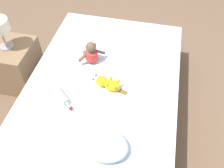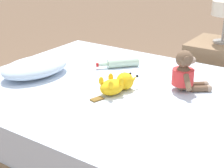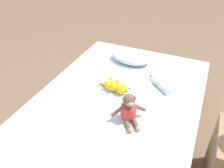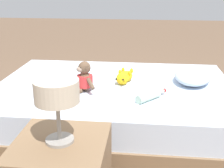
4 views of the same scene
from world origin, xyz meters
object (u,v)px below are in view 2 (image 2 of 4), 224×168
plush_monkey (185,74)px  glass_bottle (122,63)px  bed (134,129)px  nightstand (218,76)px  pillow (35,67)px  plush_yellow_creature (118,84)px

plush_monkey → glass_bottle: (0.13, 0.50, -0.07)m
bed → nightstand: 1.06m
pillow → plush_monkey: plush_monkey is taller
glass_bottle → nightstand: bearing=-31.0°
bed → plush_yellow_creature: (-0.06, 0.08, 0.29)m
nightstand → pillow: bearing=145.4°
bed → nightstand: nightstand is taller
plush_monkey → nightstand: plush_monkey is taller
plush_yellow_creature → pillow: bearing=96.9°
plush_monkey → nightstand: bearing=3.9°
pillow → plush_monkey: bearing=-70.8°
pillow → plush_yellow_creature: (0.07, -0.57, -0.01)m
bed → pillow: pillow is taller
plush_monkey → plush_yellow_creature: (-0.23, 0.30, -0.05)m
plush_monkey → plush_yellow_creature: size_ratio=0.78×
plush_monkey → glass_bottle: plush_monkey is taller
bed → plush_monkey: size_ratio=7.80×
plush_monkey → nightstand: (0.87, 0.06, -0.30)m
glass_bottle → plush_monkey: bearing=-104.8°
plush_yellow_creature → glass_bottle: size_ratio=1.34×
nightstand → glass_bottle: bearing=149.0°
pillow → nightstand: (1.17, -0.81, -0.26)m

